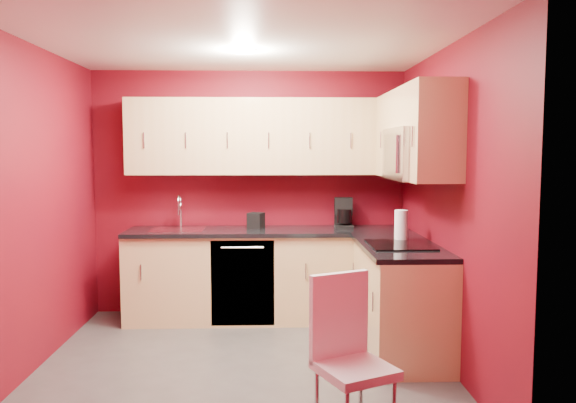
{
  "coord_description": "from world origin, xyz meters",
  "views": [
    {
      "loc": [
        0.22,
        -4.33,
        1.68
      ],
      "look_at": [
        0.37,
        0.55,
        1.24
      ],
      "focal_mm": 35.0,
      "sensor_mm": 36.0,
      "label": 1
    }
  ],
  "objects": [
    {
      "name": "sink",
      "position": [
        -0.7,
        1.2,
        0.94
      ],
      "size": [
        0.52,
        0.42,
        0.35
      ],
      "color": "silver",
      "rests_on": "countertop_back"
    },
    {
      "name": "napkin_holder",
      "position": [
        0.07,
        1.28,
        0.99
      ],
      "size": [
        0.19,
        0.19,
        0.15
      ],
      "primitive_type": null,
      "rotation": [
        0.0,
        0.0,
        -0.37
      ],
      "color": "black",
      "rests_on": "countertop_back"
    },
    {
      "name": "wall_back",
      "position": [
        0.0,
        1.5,
        1.25
      ],
      "size": [
        3.2,
        0.0,
        3.2
      ],
      "primitive_type": "plane",
      "rotation": [
        1.57,
        0.0,
        0.0
      ],
      "color": "maroon",
      "rests_on": "floor"
    },
    {
      "name": "upper_cabinets_right",
      "position": [
        1.42,
        0.44,
        1.89
      ],
      "size": [
        0.35,
        1.55,
        0.75
      ],
      "color": "tan",
      "rests_on": "wall_right"
    },
    {
      "name": "dishwasher_front",
      "position": [
        -0.05,
        0.91,
        0.43
      ],
      "size": [
        0.6,
        0.02,
        0.82
      ],
      "primitive_type": "cube",
      "color": "black",
      "rests_on": "base_cabinets_back"
    },
    {
      "name": "paper_towel",
      "position": [
        1.34,
        0.45,
        1.04
      ],
      "size": [
        0.16,
        0.16,
        0.26
      ],
      "primitive_type": null,
      "rotation": [
        0.0,
        0.0,
        0.09
      ],
      "color": "white",
      "rests_on": "countertop_right"
    },
    {
      "name": "upper_cabinets_back",
      "position": [
        0.2,
        1.32,
        1.83
      ],
      "size": [
        2.8,
        0.35,
        0.75
      ],
      "primitive_type": "cube",
      "color": "tan",
      "rests_on": "wall_back"
    },
    {
      "name": "countertop_back",
      "position": [
        0.2,
        1.19,
        0.89
      ],
      "size": [
        2.8,
        0.63,
        0.04
      ],
      "primitive_type": "cube",
      "color": "black",
      "rests_on": "base_cabinets_back"
    },
    {
      "name": "dining_chair",
      "position": [
        0.7,
        -1.2,
        0.48
      ],
      "size": [
        0.52,
        0.53,
        0.96
      ],
      "primitive_type": null,
      "rotation": [
        0.0,
        0.0,
        0.43
      ],
      "color": "white",
      "rests_on": "floor"
    },
    {
      "name": "cooktop",
      "position": [
        1.28,
        0.2,
        0.92
      ],
      "size": [
        0.5,
        0.55,
        0.01
      ],
      "primitive_type": "cube",
      "color": "black",
      "rests_on": "countertop_right"
    },
    {
      "name": "wall_right",
      "position": [
        1.6,
        0.0,
        1.25
      ],
      "size": [
        0.0,
        3.0,
        3.0
      ],
      "primitive_type": "plane",
      "rotation": [
        1.57,
        0.0,
        -1.57
      ],
      "color": "maroon",
      "rests_on": "floor"
    },
    {
      "name": "wall_front",
      "position": [
        0.0,
        -1.5,
        1.25
      ],
      "size": [
        3.2,
        0.0,
        3.2
      ],
      "primitive_type": "plane",
      "rotation": [
        -1.57,
        0.0,
        0.0
      ],
      "color": "maroon",
      "rests_on": "floor"
    },
    {
      "name": "base_cabinets_right",
      "position": [
        1.3,
        0.25,
        0.43
      ],
      "size": [
        0.6,
        1.3,
        0.87
      ],
      "primitive_type": "cube",
      "color": "#D5BB7A",
      "rests_on": "floor"
    },
    {
      "name": "downlight",
      "position": [
        0.0,
        0.3,
        2.48
      ],
      "size": [
        0.2,
        0.2,
        0.01
      ],
      "primitive_type": "cylinder",
      "color": "white",
      "rests_on": "ceiling"
    },
    {
      "name": "base_cabinets_back",
      "position": [
        0.2,
        1.2,
        0.43
      ],
      "size": [
        2.8,
        0.6,
        0.87
      ],
      "primitive_type": "cube",
      "color": "#D5BB7A",
      "rests_on": "floor"
    },
    {
      "name": "ceiling",
      "position": [
        0.0,
        0.0,
        2.5
      ],
      "size": [
        3.2,
        3.2,
        0.0
      ],
      "primitive_type": "plane",
      "rotation": [
        3.14,
        0.0,
        0.0
      ],
      "color": "white",
      "rests_on": "wall_back"
    },
    {
      "name": "coffee_maker",
      "position": [
        0.96,
        1.29,
        1.06
      ],
      "size": [
        0.19,
        0.25,
        0.3
      ],
      "primitive_type": null,
      "rotation": [
        0.0,
        0.0,
        -0.05
      ],
      "color": "black",
      "rests_on": "countertop_back"
    },
    {
      "name": "wall_left",
      "position": [
        -1.6,
        0.0,
        1.25
      ],
      "size": [
        0.0,
        3.0,
        3.0
      ],
      "primitive_type": "plane",
      "rotation": [
        1.57,
        0.0,
        1.57
      ],
      "color": "maroon",
      "rests_on": "floor"
    },
    {
      "name": "countertop_right",
      "position": [
        1.29,
        0.23,
        0.89
      ],
      "size": [
        0.63,
        1.27,
        0.04
      ],
      "primitive_type": "cube",
      "color": "black",
      "rests_on": "base_cabinets_right"
    },
    {
      "name": "floor",
      "position": [
        0.0,
        0.0,
        0.0
      ],
      "size": [
        3.2,
        3.2,
        0.0
      ],
      "primitive_type": "plane",
      "color": "#474442",
      "rests_on": "ground"
    },
    {
      "name": "microwave",
      "position": [
        1.39,
        0.2,
        1.66
      ],
      "size": [
        0.42,
        0.76,
        0.42
      ],
      "color": "silver",
      "rests_on": "upper_cabinets_right"
    }
  ]
}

